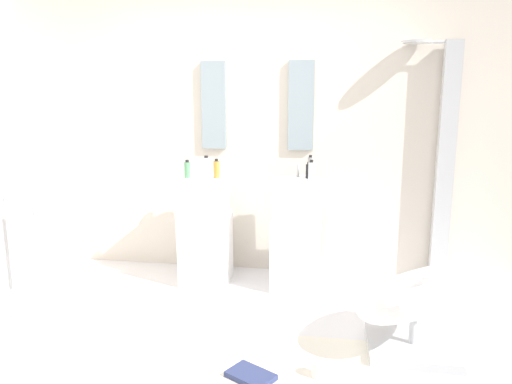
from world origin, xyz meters
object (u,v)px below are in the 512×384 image
at_px(shower_column, 444,159).
at_px(soap_bottle_amber, 217,169).
at_px(coffee_mug, 319,369).
at_px(soap_bottle_white, 206,166).
at_px(pedestal_sink_right, 296,233).
at_px(towel_rack, 25,237).
at_px(magazine_navy, 251,376).
at_px(soap_bottle_green, 187,170).
at_px(soap_bottle_black, 309,171).
at_px(pedestal_sink_left, 206,229).
at_px(lounge_chair, 415,300).
at_px(soap_bottle_grey, 310,167).
at_px(soap_bottle_clear, 311,171).

xyz_separation_m(shower_column, soap_bottle_amber, (-1.88, -0.35, -0.07)).
distance_m(coffee_mug, soap_bottle_white, 2.04).
bearing_deg(pedestal_sink_right, coffee_mug, -80.11).
distance_m(towel_rack, magazine_navy, 1.88).
bearing_deg(soap_bottle_amber, magazine_navy, -69.91).
relative_size(towel_rack, coffee_mug, 10.26).
height_order(soap_bottle_green, soap_bottle_black, soap_bottle_green).
bearing_deg(pedestal_sink_left, soap_bottle_amber, -15.47).
height_order(magazine_navy, soap_bottle_black, soap_bottle_black).
xyz_separation_m(lounge_chair, soap_bottle_amber, (-1.49, 0.94, 0.66)).
distance_m(shower_column, soap_bottle_white, 2.02).
bearing_deg(soap_bottle_grey, lounge_chair, -56.41).
bearing_deg(pedestal_sink_left, soap_bottle_clear, -3.79).
bearing_deg(soap_bottle_black, soap_bottle_white, 176.61).
bearing_deg(soap_bottle_amber, soap_bottle_grey, 10.12).
height_order(shower_column, soap_bottle_black, shower_column).
bearing_deg(coffee_mug, magazine_navy, -168.77).
height_order(soap_bottle_white, soap_bottle_black, soap_bottle_white).
xyz_separation_m(coffee_mug, soap_bottle_amber, (-0.91, 1.34, 0.95)).
height_order(magazine_navy, soap_bottle_white, soap_bottle_white).
bearing_deg(soap_bottle_grey, shower_column, 10.72).
height_order(towel_rack, soap_bottle_grey, soap_bottle_grey).
distance_m(soap_bottle_grey, soap_bottle_white, 0.89).
bearing_deg(pedestal_sink_right, towel_rack, -153.59).
height_order(pedestal_sink_right, shower_column, shower_column).
distance_m(soap_bottle_green, soap_bottle_clear, 1.03).
bearing_deg(magazine_navy, coffee_mug, 41.58).
distance_m(pedestal_sink_right, shower_column, 1.39).
bearing_deg(pedestal_sink_left, soap_bottle_black, 3.88).
bearing_deg(coffee_mug, soap_bottle_clear, 95.23).
distance_m(shower_column, towel_rack, 3.34).
bearing_deg(magazine_navy, soap_bottle_grey, 111.09).
bearing_deg(soap_bottle_green, soap_bottle_clear, 0.25).
height_order(soap_bottle_green, soap_bottle_clear, soap_bottle_clear).
bearing_deg(soap_bottle_green, shower_column, 10.17).
xyz_separation_m(towel_rack, soap_bottle_grey, (1.96, 1.03, 0.39)).
bearing_deg(soap_bottle_black, soap_bottle_amber, -173.25).
distance_m(pedestal_sink_left, soap_bottle_white, 0.55).
distance_m(lounge_chair, soap_bottle_grey, 1.46).
distance_m(shower_column, soap_bottle_clear, 1.16).
bearing_deg(soap_bottle_clear, soap_bottle_green, -179.75).
height_order(pedestal_sink_right, coffee_mug, pedestal_sink_right).
relative_size(shower_column, lounge_chair, 1.91).
bearing_deg(soap_bottle_black, coffee_mug, -84.12).
bearing_deg(soap_bottle_white, towel_rack, -135.86).
relative_size(lounge_chair, magazine_navy, 4.04).
height_order(shower_column, soap_bottle_amber, shower_column).
bearing_deg(soap_bottle_black, soap_bottle_grey, 77.21).
relative_size(pedestal_sink_left, lounge_chair, 0.96).
bearing_deg(pedestal_sink_right, soap_bottle_green, -175.97).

